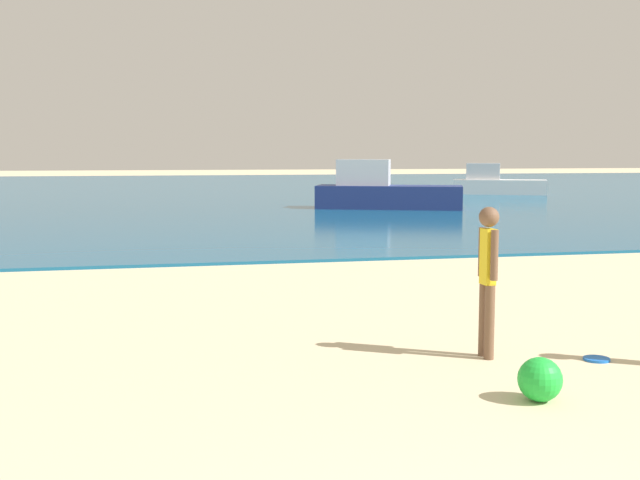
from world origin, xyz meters
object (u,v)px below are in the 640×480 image
at_px(person_standing, 488,273).
at_px(beach_ball, 540,379).
at_px(boat_near, 384,192).
at_px(frisbee, 597,359).
at_px(boat_far, 496,184).

distance_m(person_standing, beach_ball, 1.57).
xyz_separation_m(person_standing, boat_near, (5.14, 20.29, -0.19)).
bearing_deg(beach_ball, frisbee, 41.88).
relative_size(frisbee, boat_far, 0.06).
xyz_separation_m(frisbee, boat_near, (4.11, 20.63, 0.67)).
xyz_separation_m(boat_near, beach_ball, (-5.30, -21.70, -0.49)).
relative_size(boat_far, beach_ball, 12.60).
bearing_deg(beach_ball, boat_near, 76.28).
distance_m(person_standing, boat_far, 31.95).
height_order(person_standing, boat_near, boat_near).
bearing_deg(boat_far, person_standing, -89.32).
relative_size(person_standing, beach_ball, 4.12).
xyz_separation_m(frisbee, beach_ball, (-1.19, -1.07, 0.17)).
bearing_deg(boat_near, beach_ball, -82.25).
bearing_deg(boat_near, person_standing, -82.74).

